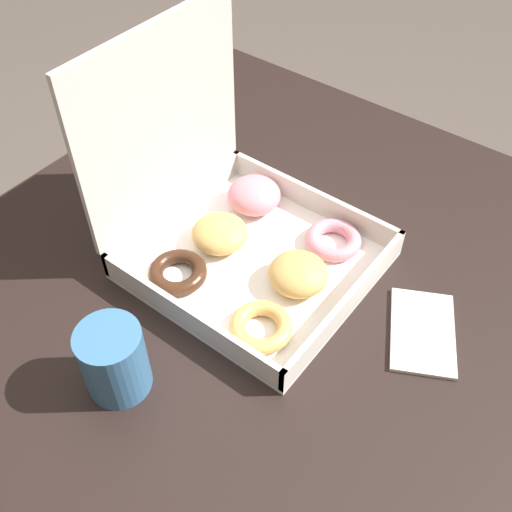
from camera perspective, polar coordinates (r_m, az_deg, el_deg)
ground_plane at (r=1.54m, az=-0.08°, el=-21.49°), size 8.00×8.00×0.00m
dining_table at (r=0.95m, az=-0.11°, el=-6.88°), size 1.01×0.89×0.77m
donut_box at (r=0.86m, az=-1.80°, el=3.05°), size 0.30×0.32×0.32m
coffee_mug at (r=0.74m, az=-13.39°, el=-9.57°), size 0.08×0.08×0.10m
paper_napkin at (r=0.83m, az=15.58°, el=-6.96°), size 0.16×0.14×0.01m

